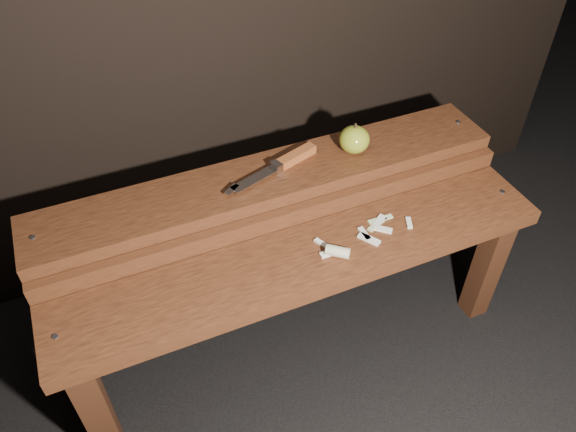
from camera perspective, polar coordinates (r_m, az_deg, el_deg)
name	(u,v)px	position (r m, az deg, el deg)	size (l,w,h in m)	color
ground	(296,343)	(1.66, 0.85, -12.74)	(60.00, 60.00, 0.00)	black
bench_front_tier	(308,278)	(1.34, 2.08, -6.27)	(1.20, 0.20, 0.42)	#381C0E
bench_rear_tier	(272,200)	(1.44, -1.67, 1.60)	(1.20, 0.21, 0.50)	#381C0E
apple	(354,140)	(1.45, 6.75, 7.72)	(0.08, 0.08, 0.08)	olive
knife	(286,162)	(1.41, -0.23, 5.52)	(0.27, 0.11, 0.02)	#954720
apple_scraps	(352,242)	(1.32, 6.57, -2.65)	(0.26, 0.11, 0.03)	beige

